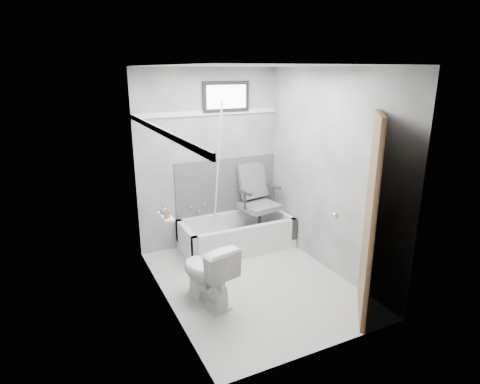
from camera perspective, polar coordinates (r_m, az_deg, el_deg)
floor at (r=4.77m, az=1.89°, el=-12.71°), size 2.60×2.60×0.00m
ceiling at (r=4.14m, az=2.22°, el=17.53°), size 2.60×2.60×0.00m
wall_back at (r=5.45m, az=-4.39°, el=4.65°), size 2.00×0.02×2.40m
wall_front at (r=3.27m, az=12.80°, el=-4.29°), size 2.00×0.02×2.40m
wall_left at (r=3.95m, az=-10.90°, el=-0.43°), size 0.02×2.60×2.40m
wall_right at (r=4.83m, az=12.59°, el=2.69°), size 0.02×2.60×2.40m
bathtub at (r=5.51m, az=-0.49°, el=-5.96°), size 1.50×0.70×0.42m
office_chair at (r=5.57m, az=2.77°, el=-1.31°), size 0.65×0.65×0.98m
toilet at (r=4.26m, az=-4.68°, el=-11.39°), size 0.55×0.77×0.68m
door at (r=4.01m, az=23.53°, el=-4.36°), size 0.78×0.78×2.00m
window at (r=5.41m, az=-2.00°, el=13.39°), size 0.66×0.04×0.40m
backerboard at (r=5.63m, az=-1.90°, el=0.91°), size 1.50×0.02×0.78m
trim_back at (r=5.34m, az=-4.49°, el=11.14°), size 2.00×0.02×0.06m
trim_left at (r=3.81m, az=-11.23°, el=8.52°), size 0.02×2.60×0.06m
pole at (r=5.27m, az=-3.22°, el=2.58°), size 0.02×0.38×1.92m
shelf at (r=4.24m, az=-10.48°, el=-3.44°), size 0.10×0.32×0.02m
soap_bottle_a at (r=4.14m, az=-10.36°, el=-2.97°), size 0.06×0.06×0.11m
soap_bottle_b at (r=4.27m, az=-10.87°, el=-2.46°), size 0.09×0.09×0.10m
faucet at (r=5.53m, az=-6.05°, el=-2.21°), size 0.26×0.10×0.16m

